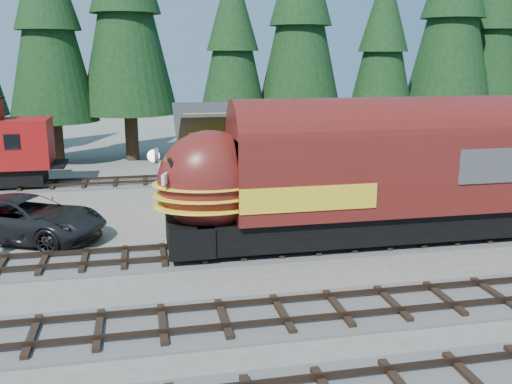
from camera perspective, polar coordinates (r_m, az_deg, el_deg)
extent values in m
plane|color=#6B665B|center=(20.81, 12.65, -8.72)|extent=(120.00, 120.00, 0.00)
cube|color=#4C4947|center=(36.36, -14.21, 0.83)|extent=(32.00, 3.20, 0.08)
cube|color=#38281E|center=(35.61, -14.27, 0.92)|extent=(32.00, 0.08, 0.16)
cube|color=#38281E|center=(37.02, -14.18, 1.39)|extent=(32.00, 0.08, 0.16)
cube|color=gold|center=(29.78, 4.60, 1.73)|extent=(12.00, 6.00, 3.40)
cube|color=gold|center=(29.39, 4.69, 6.36)|extent=(11.88, 3.30, 1.44)
cube|color=white|center=(27.64, -6.92, 1.81)|extent=(0.06, 2.40, 0.60)
cone|color=black|center=(43.77, -20.14, 15.99)|extent=(6.25, 6.25, 14.25)
cone|color=black|center=(44.05, -12.98, 18.15)|extent=(7.06, 7.06, 16.09)
cone|color=black|center=(43.46, -2.36, 14.81)|extent=(5.34, 5.34, 12.17)
cone|color=black|center=(44.99, 4.49, 17.29)|extent=(6.56, 6.56, 14.95)
cone|color=black|center=(46.42, 12.61, 14.35)|extent=(5.31, 5.31, 12.08)
cone|color=black|center=(50.16, 19.14, 17.09)|extent=(7.02, 7.02, 15.99)
cone|color=black|center=(53.87, 22.71, 15.63)|extent=(6.52, 6.52, 14.85)
cube|color=black|center=(24.49, 11.88, -3.00)|extent=(15.26, 2.73, 1.18)
cube|color=maroon|center=(24.33, 13.98, 2.11)|extent=(13.92, 3.21, 3.21)
ellipsoid|color=maroon|center=(22.16, -4.62, 1.09)|extent=(4.07, 3.15, 3.96)
cube|color=#38383A|center=(26.21, 21.89, 3.16)|extent=(4.28, 3.27, 1.39)
sphere|color=white|center=(21.80, -10.22, 3.58)|extent=(0.47, 0.47, 0.47)
imported|color=black|center=(26.37, -21.97, -2.45)|extent=(7.53, 5.81, 1.90)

